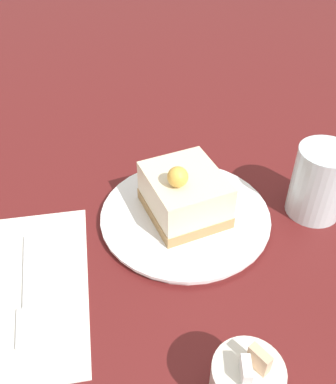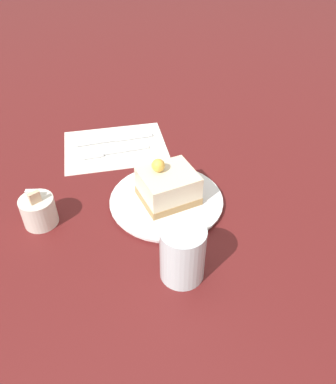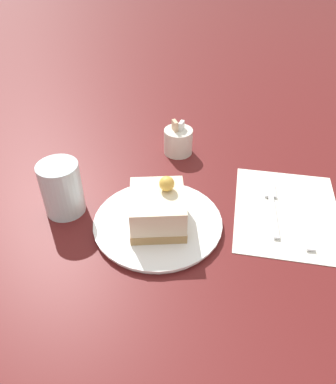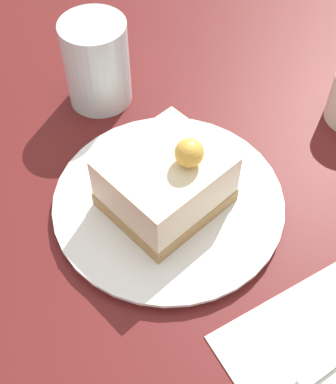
% 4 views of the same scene
% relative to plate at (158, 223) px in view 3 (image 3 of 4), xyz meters
% --- Properties ---
extents(ground_plane, '(4.00, 4.00, 0.00)m').
position_rel_plate_xyz_m(ground_plane, '(0.04, 0.03, -0.01)').
color(ground_plane, '#5B1919').
extents(plate, '(0.22, 0.22, 0.01)m').
position_rel_plate_xyz_m(plate, '(0.00, 0.00, 0.00)').
color(plate, white).
rests_on(plate, ground_plane).
extents(cake_slice, '(0.09, 0.11, 0.09)m').
position_rel_plate_xyz_m(cake_slice, '(0.00, -0.00, 0.04)').
color(cake_slice, '#AD8451').
rests_on(cake_slice, plate).
extents(napkin, '(0.23, 0.27, 0.00)m').
position_rel_plate_xyz_m(napkin, '(0.24, 0.03, -0.01)').
color(napkin, white).
rests_on(napkin, ground_plane).
extents(fork, '(0.04, 0.16, 0.00)m').
position_rel_plate_xyz_m(fork, '(0.21, 0.05, -0.00)').
color(fork, silver).
rests_on(fork, napkin).
extents(knife, '(0.04, 0.19, 0.00)m').
position_rel_plate_xyz_m(knife, '(0.26, 0.00, -0.00)').
color(knife, silver).
rests_on(knife, napkin).
extents(sugar_bowl, '(0.06, 0.06, 0.08)m').
position_rel_plate_xyz_m(sugar_bowl, '(0.05, 0.23, 0.02)').
color(sugar_bowl, silver).
rests_on(sugar_bowl, ground_plane).
extents(drinking_glass, '(0.07, 0.07, 0.10)m').
position_rel_plate_xyz_m(drinking_glass, '(-0.17, 0.05, 0.04)').
color(drinking_glass, silver).
rests_on(drinking_glass, ground_plane).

